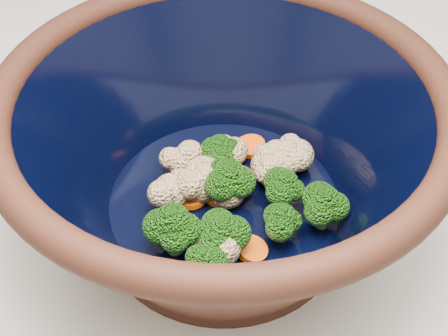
% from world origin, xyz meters
% --- Properties ---
extents(mixing_bowl, '(0.44, 0.44, 0.17)m').
position_xyz_m(mixing_bowl, '(-0.09, 0.02, 0.99)').
color(mixing_bowl, black).
rests_on(mixing_bowl, counter).
extents(vegetable_pile, '(0.17, 0.19, 0.06)m').
position_xyz_m(vegetable_pile, '(-0.08, 0.01, 0.96)').
color(vegetable_pile, '#608442').
rests_on(vegetable_pile, mixing_bowl).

